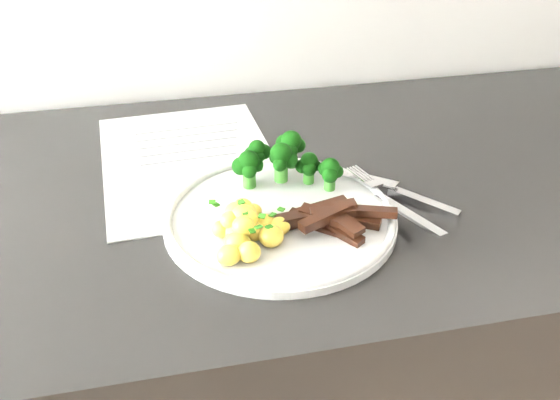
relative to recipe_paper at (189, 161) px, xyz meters
name	(u,v)px	position (x,y,z in m)	size (l,w,h in m)	color
recipe_paper	(189,161)	(0.00, 0.00, 0.00)	(0.24, 0.33, 0.00)	silver
plate	(280,217)	(0.09, -0.16, 0.01)	(0.27, 0.27, 0.02)	silver
broccoli	(284,159)	(0.11, -0.10, 0.04)	(0.13, 0.09, 0.06)	#2B681F
potatoes	(245,227)	(0.04, -0.20, 0.02)	(0.09, 0.10, 0.04)	#FEEF58
beef_strips	(329,216)	(0.14, -0.19, 0.02)	(0.14, 0.09, 0.03)	black
fork	(396,203)	(0.22, -0.18, 0.02)	(0.06, 0.17, 0.02)	silver
knife	(404,195)	(0.24, -0.15, 0.01)	(0.14, 0.14, 0.02)	silver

